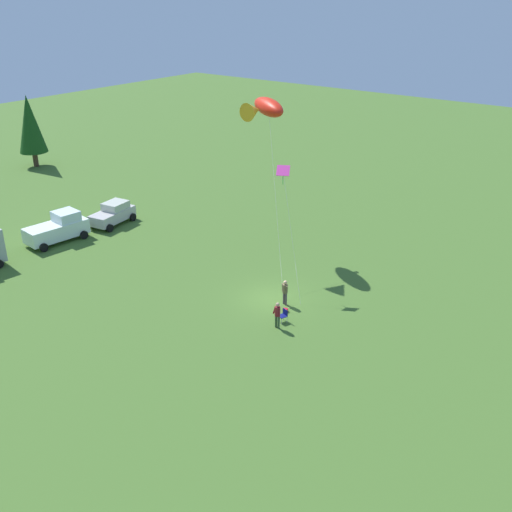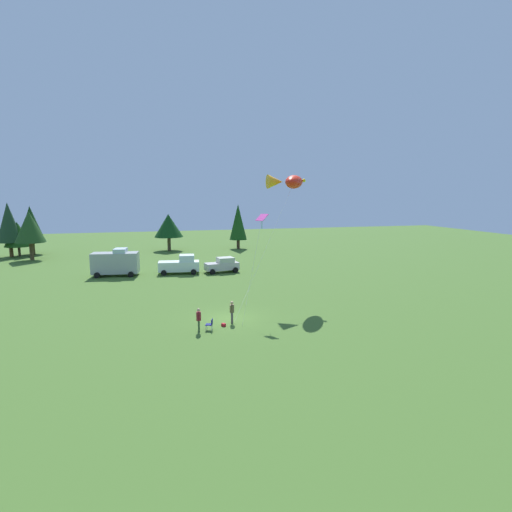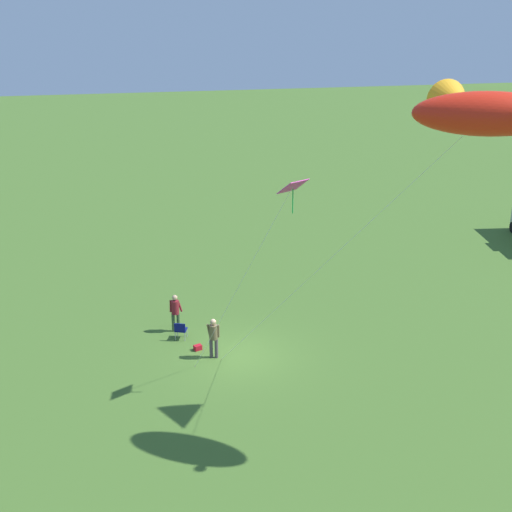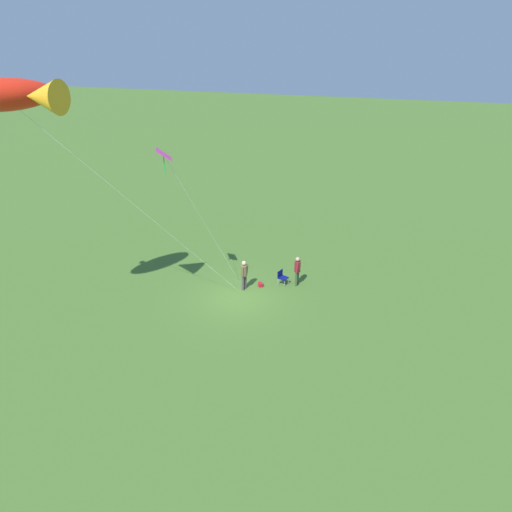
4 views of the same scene
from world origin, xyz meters
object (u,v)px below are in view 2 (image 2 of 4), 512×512
object	(u,v)px
truck_white_pickup	(180,265)
kite_diamond_rainbow	(261,220)
van_motorhome_grey	(116,262)
kite_large_fish	(289,182)
person_spectator	(199,318)
backpack_on_grass	(224,325)
folding_chair	(210,324)
person_kite_flyer	(232,310)
car_silver_compact	(223,265)

from	to	relation	value
truck_white_pickup	kite_diamond_rainbow	bearing A→B (deg)	-67.46
van_motorhome_grey	truck_white_pickup	size ratio (longest dim) A/B	1.08
kite_diamond_rainbow	kite_large_fish	bearing A→B (deg)	48.61
person_spectator	kite_diamond_rainbow	xyz separation A→B (m)	(5.70, 3.66, 6.70)
backpack_on_grass	truck_white_pickup	bearing A→B (deg)	94.29
folding_chair	truck_white_pickup	bearing A→B (deg)	-69.61
folding_chair	truck_white_pickup	distance (m)	22.03
backpack_on_grass	truck_white_pickup	size ratio (longest dim) A/B	0.06
truck_white_pickup	van_motorhome_grey	bearing A→B (deg)	-177.98
truck_white_pickup	person_kite_flyer	bearing A→B (deg)	-77.18
folding_chair	kite_diamond_rainbow	bearing A→B (deg)	-124.86
person_spectator	folding_chair	bearing A→B (deg)	-164.02
van_motorhome_grey	backpack_on_grass	bearing A→B (deg)	-60.12
person_spectator	kite_large_fish	bearing A→B (deg)	-132.21
van_motorhome_grey	kite_large_fish	world-z (taller)	kite_large_fish
truck_white_pickup	kite_large_fish	xyz separation A→B (m)	(9.35, -13.96, 9.87)
person_kite_flyer	kite_large_fish	distance (m)	13.96
car_silver_compact	person_kite_flyer	bearing A→B (deg)	-106.22
backpack_on_grass	van_motorhome_grey	bearing A→B (deg)	112.91
person_kite_flyer	person_spectator	distance (m)	3.00
car_silver_compact	kite_diamond_rainbow	world-z (taller)	kite_diamond_rainbow
person_kite_flyer	kite_diamond_rainbow	world-z (taller)	kite_diamond_rainbow
van_motorhome_grey	kite_diamond_rainbow	distance (m)	23.88
person_kite_flyer	person_spectator	bearing A→B (deg)	45.08
person_spectator	van_motorhome_grey	world-z (taller)	van_motorhome_grey
kite_diamond_rainbow	person_spectator	bearing A→B (deg)	-147.27
folding_chair	van_motorhome_grey	xyz separation A→B (m)	(-8.20, 22.59, 1.16)
car_silver_compact	person_spectator	bearing A→B (deg)	-112.65
person_spectator	kite_diamond_rainbow	world-z (taller)	kite_diamond_rainbow
person_spectator	car_silver_compact	world-z (taller)	car_silver_compact
kite_diamond_rainbow	car_silver_compact	bearing A→B (deg)	90.41
person_kite_flyer	car_silver_compact	bearing A→B (deg)	-78.83
person_kite_flyer	van_motorhome_grey	world-z (taller)	van_motorhome_grey
van_motorhome_grey	kite_diamond_rainbow	bearing A→B (deg)	-48.61
backpack_on_grass	car_silver_compact	size ratio (longest dim) A/B	0.07
person_spectator	van_motorhome_grey	distance (m)	23.89
person_kite_flyer	car_silver_compact	distance (m)	20.45
folding_chair	backpack_on_grass	xyz separation A→B (m)	(1.09, 0.61, -0.38)
folding_chair	backpack_on_grass	distance (m)	1.30
folding_chair	van_motorhome_grey	world-z (taller)	van_motorhome_grey
van_motorhome_grey	kite_diamond_rainbow	xyz separation A→B (m)	(13.06, -19.05, 6.08)
person_kite_flyer	backpack_on_grass	distance (m)	1.32
backpack_on_grass	van_motorhome_grey	xyz separation A→B (m)	(-9.29, 21.99, 1.53)
car_silver_compact	kite_diamond_rainbow	bearing A→B (deg)	-97.74
car_silver_compact	kite_diamond_rainbow	size ratio (longest dim) A/B	0.54
folding_chair	backpack_on_grass	world-z (taller)	folding_chair
kite_diamond_rainbow	truck_white_pickup	bearing A→B (deg)	106.21
kite_diamond_rainbow	van_motorhome_grey	bearing A→B (deg)	124.42
person_kite_flyer	backpack_on_grass	xyz separation A→B (m)	(-0.76, -0.58, -0.91)
kite_large_fish	kite_diamond_rainbow	size ratio (longest dim) A/B	1.42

